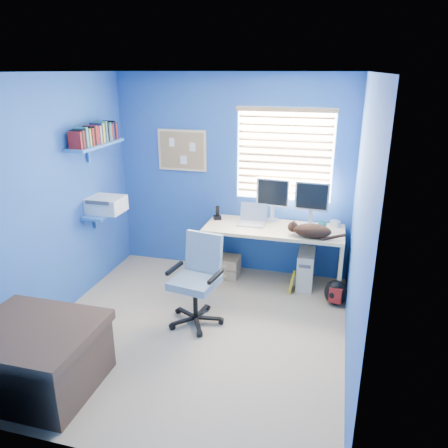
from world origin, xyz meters
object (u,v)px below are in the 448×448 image
(desk, at_px, (273,256))
(tower_pc, at_px, (306,269))
(laptop, at_px, (252,216))
(cat, at_px, (312,231))
(office_chair, at_px, (197,291))

(desk, relative_size, tower_pc, 3.65)
(desk, distance_m, tower_pc, 0.43)
(desk, xyz_separation_m, laptop, (-0.29, 0.05, 0.48))
(desk, height_order, cat, cat)
(desk, bearing_deg, cat, -24.10)
(cat, distance_m, office_chair, 1.45)
(desk, bearing_deg, tower_pc, 6.72)
(cat, xyz_separation_m, tower_pc, (-0.06, 0.25, -0.59))
(laptop, bearing_deg, cat, -18.01)
(laptop, bearing_deg, tower_pc, 0.71)
(tower_pc, bearing_deg, laptop, 179.22)
(cat, height_order, office_chair, office_chair)
(tower_pc, bearing_deg, office_chair, -133.99)
(desk, distance_m, office_chair, 1.22)
(cat, bearing_deg, office_chair, -131.38)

